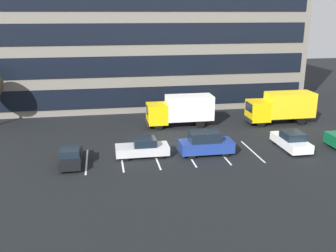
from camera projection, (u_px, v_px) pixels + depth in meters
ground_plane at (166, 144)px, 34.92m from camera, size 120.00×120.00×0.00m
office_building at (142, 18)px, 48.81m from camera, size 39.08×13.08×21.60m
lot_markings at (172, 156)px, 31.92m from camera, size 14.14×5.40×0.01m
box_truck_yellow at (181, 109)px, 39.87m from camera, size 6.97×2.31×3.23m
box_truck_yellow_all at (282, 106)px, 40.90m from camera, size 7.21×2.39×3.34m
sedan_silver at (143, 148)px, 31.70m from camera, size 4.37×1.83×1.56m
sedan_white at (291, 141)px, 33.41m from camera, size 1.87×4.47×1.60m
suv_navy at (206, 143)px, 32.08m from camera, size 4.45×1.88×2.01m
sedan_black at (71, 157)px, 29.96m from camera, size 1.65×3.94×1.41m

